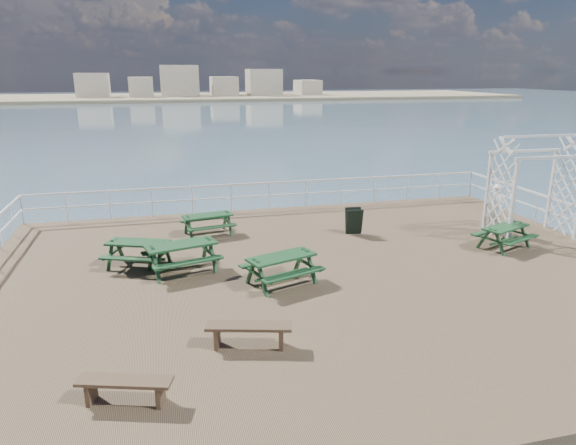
# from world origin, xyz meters

# --- Properties ---
(ground) EXTENTS (18.00, 14.00, 0.30)m
(ground) POSITION_xyz_m (0.00, 0.00, -0.15)
(ground) COLOR brown
(ground) RESTS_ON ground
(sea_backdrop) EXTENTS (300.00, 300.00, 9.20)m
(sea_backdrop) POSITION_xyz_m (12.54, 134.07, -0.51)
(sea_backdrop) COLOR #3F5B6B
(sea_backdrop) RESTS_ON ground
(railing) EXTENTS (17.77, 13.76, 1.10)m
(railing) POSITION_xyz_m (-0.07, 2.57, 0.87)
(railing) COLOR silver
(railing) RESTS_ON ground
(picnic_table_a) EXTENTS (2.16, 1.90, 0.90)m
(picnic_table_a) POSITION_xyz_m (-3.63, 1.03, 0.57)
(picnic_table_a) COLOR #163C1C
(picnic_table_a) RESTS_ON ground
(picnic_table_b) EXTENTS (1.80, 1.55, 0.77)m
(picnic_table_b) POSITION_xyz_m (-2.63, 4.14, 0.50)
(picnic_table_b) COLOR #163C1C
(picnic_table_b) RESTS_ON ground
(picnic_table_c) EXTENTS (1.96, 1.79, 0.78)m
(picnic_table_c) POSITION_xyz_m (6.05, 0.65, 0.50)
(picnic_table_c) COLOR #163C1C
(picnic_table_c) RESTS_ON ground
(picnic_table_d) EXTENTS (2.07, 1.89, 0.82)m
(picnic_table_d) POSITION_xyz_m (-4.76, 1.70, 0.52)
(picnic_table_d) COLOR #163C1C
(picnic_table_d) RESTS_ON ground
(picnic_table_e) EXTENTS (2.11, 1.90, 0.85)m
(picnic_table_e) POSITION_xyz_m (-1.20, -0.42, 0.54)
(picnic_table_e) COLOR #163C1C
(picnic_table_e) RESTS_ON ground
(flat_bench_near) EXTENTS (1.58, 0.80, 0.44)m
(flat_bench_near) POSITION_xyz_m (-4.79, -4.61, 0.33)
(flat_bench_near) COLOR brown
(flat_bench_near) RESTS_ON ground
(flat_bench_far) EXTENTS (1.72, 0.81, 0.48)m
(flat_bench_far) POSITION_xyz_m (-2.54, -3.33, 0.36)
(flat_bench_far) COLOR brown
(flat_bench_far) RESTS_ON ground
(trellis_arbor) EXTENTS (2.68, 1.47, 3.30)m
(trellis_arbor) POSITION_xyz_m (7.60, 1.51, 1.47)
(trellis_arbor) COLOR silver
(trellis_arbor) RESTS_ON ground
(sandwich_board) EXTENTS (0.58, 0.46, 0.88)m
(sandwich_board) POSITION_xyz_m (2.08, 3.07, 0.43)
(sandwich_board) COLOR black
(sandwich_board) RESTS_ON ground
(person) EXTENTS (0.65, 0.48, 1.64)m
(person) POSITION_xyz_m (6.72, 2.09, 0.82)
(person) COLOR white
(person) RESTS_ON ground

